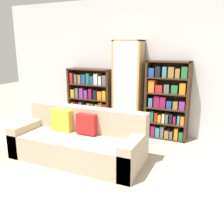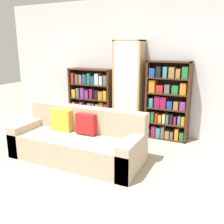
{
  "view_description": "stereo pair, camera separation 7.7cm",
  "coord_description": "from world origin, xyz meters",
  "px_view_note": "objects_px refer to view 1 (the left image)",
  "views": [
    {
      "loc": [
        1.74,
        -2.58,
        1.76
      ],
      "look_at": [
        -0.02,
        1.32,
        0.63
      ],
      "focal_mm": 40.0,
      "sensor_mm": 36.0,
      "label": 1
    },
    {
      "loc": [
        1.81,
        -2.55,
        1.76
      ],
      "look_at": [
        -0.02,
        1.32,
        0.63
      ],
      "focal_mm": 40.0,
      "sensor_mm": 36.0,
      "label": 2
    }
  ],
  "objects_px": {
    "bookshelf_left": "(91,100)",
    "display_cabinet": "(128,88)",
    "wine_bottle": "(141,143)",
    "bookshelf_right": "(167,102)",
    "couch": "(78,142)"
  },
  "relations": [
    {
      "from": "bookshelf_left",
      "to": "display_cabinet",
      "type": "xyz_separation_m",
      "value": [
        0.88,
        -0.02,
        0.32
      ]
    },
    {
      "from": "display_cabinet",
      "to": "wine_bottle",
      "type": "distance_m",
      "value": 1.28
    },
    {
      "from": "bookshelf_left",
      "to": "display_cabinet",
      "type": "bearing_deg",
      "value": -1.06
    },
    {
      "from": "bookshelf_left",
      "to": "wine_bottle",
      "type": "xyz_separation_m",
      "value": [
        1.44,
        -0.85,
        -0.47
      ]
    },
    {
      "from": "display_cabinet",
      "to": "bookshelf_right",
      "type": "bearing_deg",
      "value": 1.17
    },
    {
      "from": "couch",
      "to": "bookshelf_left",
      "type": "xyz_separation_m",
      "value": [
        -0.62,
        1.54,
        0.34
      ]
    },
    {
      "from": "bookshelf_left",
      "to": "display_cabinet",
      "type": "distance_m",
      "value": 0.94
    },
    {
      "from": "couch",
      "to": "display_cabinet",
      "type": "distance_m",
      "value": 1.68
    },
    {
      "from": "bookshelf_left",
      "to": "display_cabinet",
      "type": "relative_size",
      "value": 0.69
    },
    {
      "from": "couch",
      "to": "wine_bottle",
      "type": "xyz_separation_m",
      "value": [
        0.82,
        0.69,
        -0.13
      ]
    },
    {
      "from": "bookshelf_left",
      "to": "wine_bottle",
      "type": "height_order",
      "value": "bookshelf_left"
    },
    {
      "from": "display_cabinet",
      "to": "bookshelf_right",
      "type": "distance_m",
      "value": 0.82
    },
    {
      "from": "couch",
      "to": "bookshelf_right",
      "type": "relative_size",
      "value": 1.4
    },
    {
      "from": "couch",
      "to": "wine_bottle",
      "type": "height_order",
      "value": "couch"
    },
    {
      "from": "bookshelf_left",
      "to": "wine_bottle",
      "type": "bearing_deg",
      "value": -30.51
    }
  ]
}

